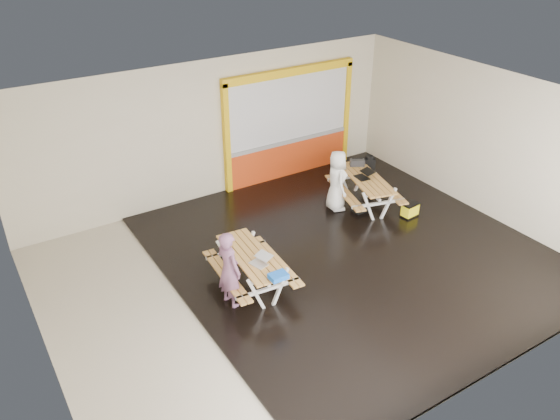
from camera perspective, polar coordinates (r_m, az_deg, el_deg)
room at (r=10.65m, az=2.58°, el=1.52°), size 10.02×8.02×3.52m
deck at (r=12.20m, az=7.26°, el=-4.22°), size 7.50×7.98×0.05m
kiosk at (r=14.88m, az=0.96°, el=8.56°), size 3.88×0.16×3.00m
picnic_table_left at (r=10.77m, az=-2.96°, el=-5.40°), size 1.44×2.01×0.77m
picnic_table_right at (r=13.77m, az=8.72°, el=2.61°), size 1.81×2.26×0.79m
person_left at (r=10.24m, az=-5.24°, el=-6.08°), size 0.46×0.62×1.56m
person_right at (r=13.37m, az=5.83°, el=3.02°), size 0.68×0.84×1.50m
laptop_left at (r=10.40m, az=-2.01°, el=-5.23°), size 0.43×0.41×0.15m
laptop_right at (r=13.66m, az=8.59°, el=3.53°), size 0.43×0.39×0.17m
blue_pouch at (r=10.01m, az=-0.17°, el=-6.79°), size 0.33×0.24×0.10m
toolbox at (r=14.25m, az=7.91°, el=4.83°), size 0.40×0.34×0.21m
backpack at (r=14.53m, az=9.06°, el=4.55°), size 0.36×0.32×0.51m
dark_case at (r=13.68m, az=8.18°, el=0.15°), size 0.37×0.29×0.13m
fluke_bag at (r=13.62m, az=13.16°, el=-0.01°), size 0.43×0.30×0.35m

